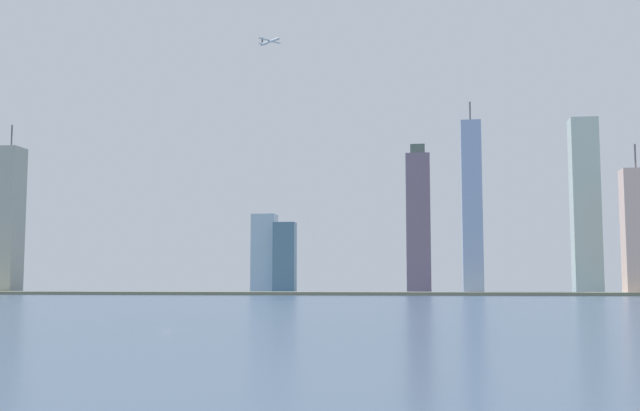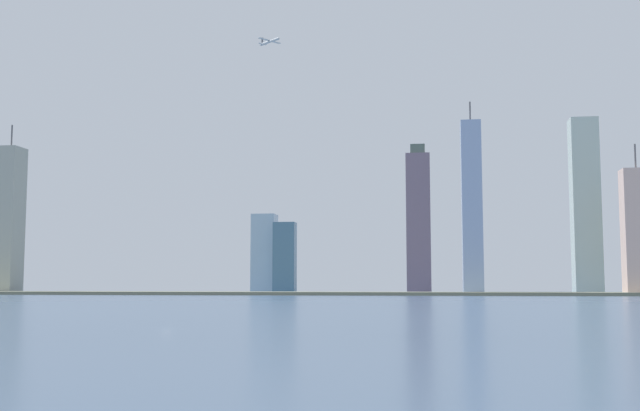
# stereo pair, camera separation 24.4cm
# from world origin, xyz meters

# --- Properties ---
(ground_plane) EXTENTS (6000.00, 6000.00, 0.00)m
(ground_plane) POSITION_xyz_m (0.00, 0.00, 0.00)
(ground_plane) COLOR #384B61
(waterfront_pier) EXTENTS (931.90, 44.04, 3.01)m
(waterfront_pier) POSITION_xyz_m (0.00, 534.31, 1.51)
(waterfront_pier) COLOR #696C58
(waterfront_pier) RESTS_ON ground
(skyscraper_0) EXTENTS (25.10, 16.81, 157.03)m
(skyscraper_0) POSITION_xyz_m (52.23, 626.28, 75.39)
(skyscraper_0) COLOR slate
(skyscraper_0) RESTS_ON ground
(skyscraper_1) EXTENTS (18.09, 27.84, 96.27)m
(skyscraper_1) POSITION_xyz_m (265.35, 604.30, 46.74)
(skyscraper_1) COLOR #BBB29A
(skyscraper_1) RESTS_ON ground
(skyscraper_2) EXTENTS (25.01, 22.84, 84.18)m
(skyscraper_2) POSITION_xyz_m (-111.00, 619.59, 42.09)
(skyscraper_2) COLOR #99B5CB
(skyscraper_2) RESTS_ON ground
(skyscraper_3) EXTENTS (27.33, 24.36, 179.46)m
(skyscraper_3) POSITION_xyz_m (221.21, 626.67, 89.73)
(skyscraper_3) COLOR #B2C6BC
(skyscraper_3) RESTS_ON ground
(skyscraper_4) EXTENTS (22.50, 15.89, 73.42)m
(skyscraper_4) POSITION_xyz_m (-84.01, 594.14, 36.71)
(skyscraper_4) COLOR #426985
(skyscraper_4) RESTS_ON ground
(skyscraper_5) EXTENTS (19.06, 22.77, 186.42)m
(skyscraper_5) POSITION_xyz_m (104.35, 562.30, 83.40)
(skyscraper_5) COLOR #8DA4CB
(skyscraper_5) RESTS_ON ground
(skyscraper_6) EXTENTS (26.56, 21.13, 136.75)m
(skyscraper_6) POSITION_xyz_m (249.44, 538.02, 56.94)
(skyscraper_6) COLOR beige
(skyscraper_6) RESTS_ON ground
(skyscraper_7) EXTENTS (24.15, 27.31, 179.73)m
(skyscraper_7) POSITION_xyz_m (-377.34, 571.36, 77.65)
(skyscraper_7) COLOR #9BA096
(skyscraper_7) RESTS_ON ground
(airplane) EXTENTS (22.72, 21.48, 7.40)m
(airplane) POSITION_xyz_m (-79.57, 492.73, 233.25)
(airplane) COLOR #B7BEC3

